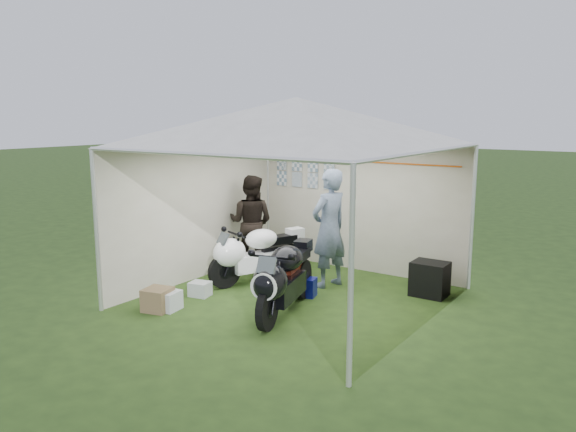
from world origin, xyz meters
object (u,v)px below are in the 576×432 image
crate_1 (158,299)px  crate_2 (200,289)px  person_dark_jacket (251,222)px  paddock_stand (303,287)px  crate_0 (165,300)px  motorcycle_white (254,253)px  canopy_tent (297,127)px  motorcycle_black (283,277)px  person_blue_jacket (329,228)px  equipment_box (430,279)px

crate_1 → crate_2: size_ratio=1.20×
person_dark_jacket → crate_1: (0.29, -2.52, -0.69)m
paddock_stand → person_dark_jacket: size_ratio=0.23×
crate_1 → person_dark_jacket: bearing=96.6°
paddock_stand → person_dark_jacket: (-1.64, 0.80, 0.70)m
crate_1 → crate_2: crate_1 is taller
crate_0 → motorcycle_white: bearing=81.9°
canopy_tent → paddock_stand: 2.44m
crate_0 → crate_2: (-0.00, 0.72, -0.03)m
motorcycle_black → paddock_stand: 0.99m
motorcycle_black → person_dark_jacket: size_ratio=1.15×
paddock_stand → crate_2: 1.59m
canopy_tent → person_dark_jacket: canopy_tent is taller
person_blue_jacket → crate_2: (-1.37, -1.57, -0.85)m
motorcycle_white → person_blue_jacket: person_blue_jacket is taller
motorcycle_white → equipment_box: motorcycle_white is taller
canopy_tent → crate_0: bearing=-131.1°
motorcycle_white → crate_1: (-0.30, -1.85, -0.35)m
canopy_tent → motorcycle_white: (-1.04, 0.28, -2.06)m
motorcycle_white → motorcycle_black: bearing=-16.7°
motorcycle_white → motorcycle_black: (1.29, -1.00, 0.04)m
crate_1 → crate_2: 0.82m
person_dark_jacket → crate_0: 2.55m
paddock_stand → crate_0: 2.09m
canopy_tent → person_blue_jacket: bearing=84.6°
motorcycle_white → crate_0: motorcycle_white is taller
crate_1 → equipment_box: bearing=44.0°
crate_0 → crate_2: 0.72m
crate_2 → motorcycle_black: bearing=1.2°
equipment_box → crate_1: 4.09m
paddock_stand → person_dark_jacket: bearing=154.1°
paddock_stand → crate_1: 2.19m
motorcycle_black → crate_2: 1.60m
crate_0 → crate_2: size_ratio=1.36×
motorcycle_black → crate_1: 1.84m
person_blue_jacket → equipment_box: bearing=120.9°
motorcycle_white → paddock_stand: motorcycle_white is taller
motorcycle_black → crate_1: (-1.58, -0.85, -0.38)m
motorcycle_white → person_dark_jacket: bearing=152.4°
person_blue_jacket → crate_2: person_blue_jacket is taller
canopy_tent → motorcycle_white: canopy_tent is taller
crate_0 → motorcycle_black: bearing=26.2°
motorcycle_black → person_blue_jacket: size_ratio=1.02×
equipment_box → crate_2: equipment_box is taller
canopy_tent → crate_1: canopy_tent is taller
person_dark_jacket → paddock_stand: bearing=136.6°
motorcycle_white → equipment_box: (2.65, 0.99, -0.24)m
person_dark_jacket → crate_2: size_ratio=5.65×
crate_2 → person_blue_jacket: bearing=49.0°
motorcycle_black → crate_2: motorcycle_black is taller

